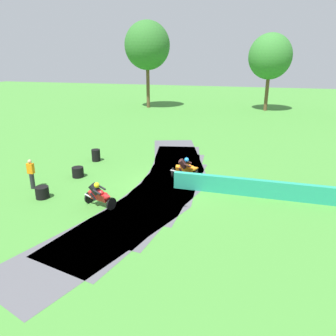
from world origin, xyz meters
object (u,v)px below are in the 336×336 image
Objects in this scene: tire_stack_mid_a at (78,172)px; tire_stack_mid_b at (96,155)px; track_marshal at (31,174)px; motorcycle_lead_red at (99,195)px; tire_stack_near at (42,192)px; motorcycle_chase_orange at (186,168)px.

tire_stack_mid_a is 0.84× the size of tire_stack_mid_b.
tire_stack_mid_b is 0.49× the size of track_marshal.
motorcycle_lead_red is 4.70m from track_marshal.
motorcycle_lead_red is 4.60m from tire_stack_mid_a.
track_marshal is at bearing -123.80° from tire_stack_mid_a.
tire_stack_near is at bearing -88.61° from tire_stack_mid_b.
tire_stack_near is at bearing -37.86° from track_marshal.
motorcycle_lead_red is 7.37m from tire_stack_mid_b.
tire_stack_near is (-6.42, -4.48, -0.34)m from motorcycle_chase_orange.
tire_stack_mid_a is at bearing -168.28° from motorcycle_chase_orange.
motorcycle_chase_orange is 6.35m from tire_stack_mid_a.
tire_stack_near is 0.98× the size of tire_stack_mid_a.
motorcycle_chase_orange is at bearing 11.72° from tire_stack_mid_a.
tire_stack_mid_b is (-0.15, 6.29, 0.10)m from tire_stack_near.
motorcycle_chase_orange is 1.03× the size of track_marshal.
tire_stack_mid_b is at bearing 78.17° from track_marshal.
tire_stack_mid_b is at bearing 164.58° from motorcycle_chase_orange.
tire_stack_mid_a is (0.21, 3.19, 0.00)m from tire_stack_near.
tire_stack_mid_a is at bearing 86.20° from tire_stack_near.
tire_stack_mid_a is (-6.21, -1.29, -0.34)m from motorcycle_chase_orange.
tire_stack_mid_b is (-0.36, 3.10, 0.10)m from tire_stack_mid_a.
track_marshal reaches higher than motorcycle_lead_red.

